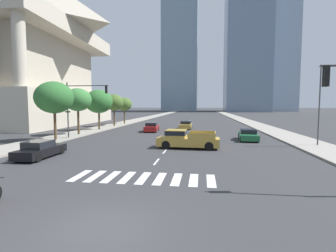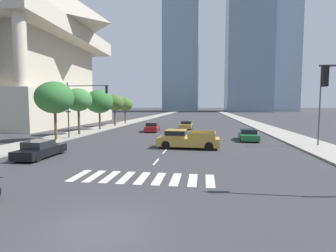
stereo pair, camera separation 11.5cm
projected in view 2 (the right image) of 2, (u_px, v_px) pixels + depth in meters
name	position (u px, v px, depth m)	size (l,w,h in m)	color
ground_plane	(100.00, 228.00, 8.07)	(800.00, 800.00, 0.00)	#333335
sidewalk_east	(278.00, 133.00, 35.80)	(4.00, 260.00, 0.15)	gray
sidewalk_west	(94.00, 130.00, 39.56)	(4.00, 260.00, 0.15)	gray
crosswalk_near	(142.00, 178.00, 13.65)	(7.65, 2.32, 0.01)	silver
lane_divider_center	(183.00, 129.00, 41.29)	(0.14, 50.00, 0.01)	silver
pickup_truck	(185.00, 139.00, 23.14)	(5.68, 2.33, 1.67)	#B28E38
sedan_green_0	(248.00, 135.00, 28.32)	(2.18, 4.41, 1.21)	#1E6038
sedan_red_1	(152.00, 127.00, 37.93)	(2.10, 4.79, 1.36)	maroon
sedan_gold_2	(186.00, 125.00, 42.11)	(2.00, 4.37, 1.25)	#B28E38
sedan_black_3	(40.00, 150.00, 18.98)	(1.80, 4.47, 1.29)	black
traffic_signal_far	(82.00, 100.00, 29.35)	(5.29, 0.28, 6.39)	#333335
street_lamp_east	(320.00, 99.00, 23.62)	(0.50, 0.24, 7.43)	#3F3F42
street_tree_nearest	(55.00, 98.00, 27.64)	(4.08, 4.08, 6.33)	#4C3823
street_tree_second	(78.00, 100.00, 32.88)	(3.48, 3.48, 5.95)	#4C3823
street_tree_third	(99.00, 101.00, 39.53)	(4.27, 4.27, 6.17)	#4C3823
street_tree_fourth	(115.00, 102.00, 46.34)	(3.45, 3.45, 5.75)	#4C3823
street_tree_fifth	(125.00, 104.00, 52.44)	(3.19, 3.19, 5.33)	#4C3823
war_memorial	(3.00, 35.00, 52.12)	(34.57, 34.57, 35.66)	#BCB29E
office_tower_left_skyline	(182.00, 37.00, 175.93)	(23.44, 27.40, 103.32)	#7A93A8
office_tower_center_skyline	(249.00, 24.00, 151.65)	(25.56, 24.16, 105.38)	slate
office_tower_right_skyline	(272.00, 47.00, 170.99)	(29.57, 27.84, 98.55)	#8C9EB2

